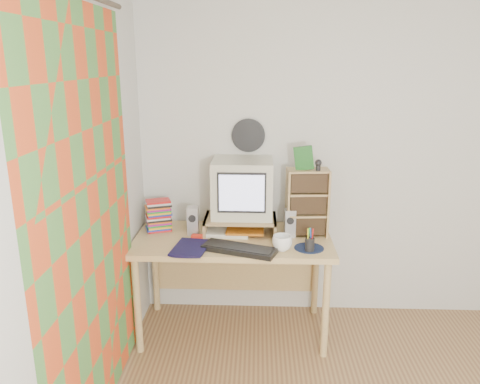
# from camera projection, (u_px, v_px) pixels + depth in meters

# --- Properties ---
(back_wall) EXTENTS (3.50, 0.00, 3.50)m
(back_wall) POSITION_uv_depth(u_px,v_px,m) (372.00, 160.00, 3.52)
(back_wall) COLOR silver
(back_wall) RESTS_ON floor
(left_wall) EXTENTS (0.00, 3.50, 3.50)m
(left_wall) POSITION_uv_depth(u_px,v_px,m) (38.00, 244.00, 1.90)
(left_wall) COLOR silver
(left_wall) RESTS_ON floor
(curtain) EXTENTS (0.00, 2.20, 2.20)m
(curtain) POSITION_uv_depth(u_px,v_px,m) (91.00, 227.00, 2.39)
(curtain) COLOR #D6491E
(curtain) RESTS_ON left_wall
(wall_disc) EXTENTS (0.25, 0.02, 0.25)m
(wall_disc) POSITION_uv_depth(u_px,v_px,m) (248.00, 135.00, 3.49)
(wall_disc) COLOR black
(wall_disc) RESTS_ON back_wall
(desk) EXTENTS (1.40, 0.70, 0.75)m
(desk) POSITION_uv_depth(u_px,v_px,m) (233.00, 252.00, 3.44)
(desk) COLOR #D5B672
(desk) RESTS_ON floor
(monitor_riser) EXTENTS (0.52, 0.30, 0.12)m
(monitor_riser) POSITION_uv_depth(u_px,v_px,m) (240.00, 221.00, 3.41)
(monitor_riser) COLOR tan
(monitor_riser) RESTS_ON desk
(crt_monitor) EXTENTS (0.44, 0.44, 0.41)m
(crt_monitor) POSITION_uv_depth(u_px,v_px,m) (242.00, 188.00, 3.39)
(crt_monitor) COLOR beige
(crt_monitor) RESTS_ON monitor_riser
(speaker_left) EXTENTS (0.08, 0.08, 0.21)m
(speaker_left) POSITION_uv_depth(u_px,v_px,m) (193.00, 221.00, 3.37)
(speaker_left) COLOR #B0AFB4
(speaker_left) RESTS_ON desk
(speaker_right) EXTENTS (0.08, 0.08, 0.20)m
(speaker_right) POSITION_uv_depth(u_px,v_px,m) (290.00, 223.00, 3.34)
(speaker_right) COLOR #B0AFB4
(speaker_right) RESTS_ON desk
(keyboard) EXTENTS (0.52, 0.32, 0.03)m
(keyboard) POSITION_uv_depth(u_px,v_px,m) (239.00, 249.00, 3.09)
(keyboard) COLOR black
(keyboard) RESTS_ON desk
(dvd_stack) EXTENTS (0.20, 0.17, 0.25)m
(dvd_stack) POSITION_uv_depth(u_px,v_px,m) (158.00, 214.00, 3.45)
(dvd_stack) COLOR brown
(dvd_stack) RESTS_ON desk
(cd_rack) EXTENTS (0.30, 0.18, 0.49)m
(cd_rack) POSITION_uv_depth(u_px,v_px,m) (307.00, 202.00, 3.33)
(cd_rack) COLOR tan
(cd_rack) RESTS_ON desk
(mug) EXTENTS (0.16, 0.16, 0.10)m
(mug) POSITION_uv_depth(u_px,v_px,m) (282.00, 243.00, 3.10)
(mug) COLOR white
(mug) RESTS_ON desk
(diary) EXTENTS (0.30, 0.24, 0.05)m
(diary) POSITION_uv_depth(u_px,v_px,m) (175.00, 245.00, 3.14)
(diary) COLOR #110E35
(diary) RESTS_ON desk
(mousepad) EXTENTS (0.21, 0.21, 0.00)m
(mousepad) POSITION_uv_depth(u_px,v_px,m) (309.00, 248.00, 3.15)
(mousepad) COLOR #101835
(mousepad) RESTS_ON desk
(pen_cup) EXTENTS (0.07, 0.07, 0.13)m
(pen_cup) POSITION_uv_depth(u_px,v_px,m) (310.00, 242.00, 3.09)
(pen_cup) COLOR black
(pen_cup) RESTS_ON desk
(papers) EXTENTS (0.32, 0.23, 0.04)m
(papers) POSITION_uv_depth(u_px,v_px,m) (234.00, 231.00, 3.41)
(papers) COLOR white
(papers) RESTS_ON desk
(red_box) EXTENTS (0.08, 0.06, 0.04)m
(red_box) POSITION_uv_depth(u_px,v_px,m) (197.00, 237.00, 3.29)
(red_box) COLOR red
(red_box) RESTS_ON desk
(game_box) EXTENTS (0.13, 0.03, 0.16)m
(game_box) POSITION_uv_depth(u_px,v_px,m) (304.00, 158.00, 3.23)
(game_box) COLOR #185519
(game_box) RESTS_ON cd_rack
(webcam) EXTENTS (0.05, 0.05, 0.08)m
(webcam) POSITION_uv_depth(u_px,v_px,m) (318.00, 165.00, 3.21)
(webcam) COLOR black
(webcam) RESTS_ON cd_rack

